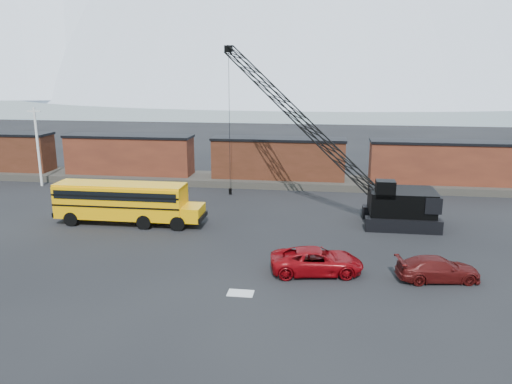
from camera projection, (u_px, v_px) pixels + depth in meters
ground at (244, 265)px, 30.73m from camera, size 160.00×160.00×0.00m
gravel_berm at (278, 181)px, 51.78m from camera, size 120.00×5.00×0.70m
boxcar_west_near at (130, 155)px, 53.35m from camera, size 13.70×3.10×4.17m
boxcar_mid at (278, 158)px, 51.19m from camera, size 13.70×3.10×4.17m
boxcar_east_near at (440, 162)px, 49.03m from camera, size 13.70×3.10×4.17m
utility_pole at (38, 146)px, 50.26m from camera, size 1.40×0.24×8.00m
snow_patch at (241, 293)px, 26.81m from camera, size 1.40×0.90×0.02m
school_bus at (125, 201)px, 38.39m from camera, size 11.65×2.65×3.19m
red_pickup at (317, 261)px, 29.32m from camera, size 5.75×3.32×1.51m
maroon_suv at (438, 269)px, 28.34m from camera, size 4.92×2.61×1.36m
crawler_crane at (299, 117)px, 41.27m from camera, size 17.99×10.13×13.94m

